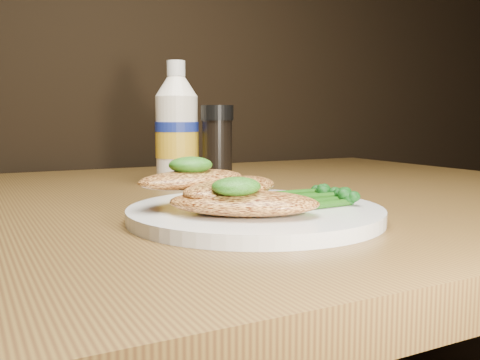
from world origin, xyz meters
TOP-DOWN VIEW (x-y plane):
  - plate at (0.01, 0.88)m, footprint 0.25×0.25m
  - chicken_front at (-0.02, 0.84)m, footprint 0.15×0.14m
  - chicken_mid at (-0.01, 0.89)m, footprint 0.14×0.12m
  - chicken_back at (-0.04, 0.91)m, footprint 0.13×0.09m
  - pesto_front at (-0.03, 0.84)m, footprint 0.05×0.04m
  - pesto_back at (-0.05, 0.91)m, footprint 0.05×0.04m
  - broccolini_bundle at (0.05, 0.87)m, footprint 0.15×0.13m
  - mayo_bottle at (0.04, 1.18)m, footprint 0.08×0.08m
  - pepper_grinder at (0.09, 1.14)m, footprint 0.05×0.05m

SIDE VIEW (x-z plane):
  - plate at x=0.01m, z-range 0.75..0.76m
  - broccolini_bundle at x=0.05m, z-range 0.76..0.78m
  - chicken_front at x=-0.02m, z-range 0.76..0.78m
  - chicken_mid at x=-0.01m, z-range 0.77..0.79m
  - chicken_back at x=-0.04m, z-range 0.78..0.80m
  - pesto_front at x=-0.03m, z-range 0.78..0.80m
  - pesto_back at x=-0.05m, z-range 0.80..0.81m
  - pepper_grinder at x=0.09m, z-range 0.75..0.87m
  - mayo_bottle at x=0.04m, z-range 0.75..0.93m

